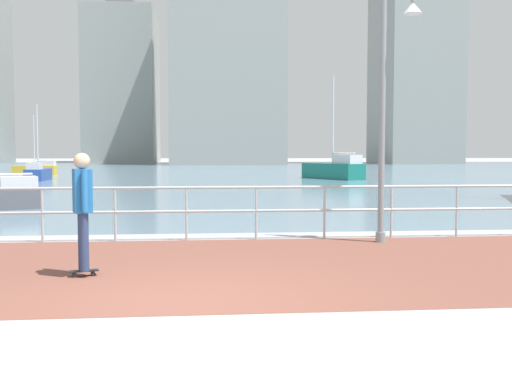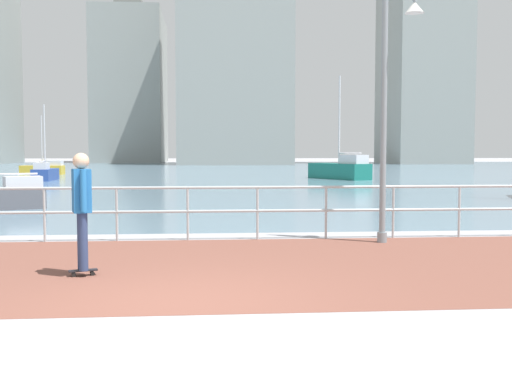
# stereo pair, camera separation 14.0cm
# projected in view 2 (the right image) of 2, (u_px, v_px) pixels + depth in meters

# --- Properties ---
(ground) EXTENTS (220.00, 220.00, 0.00)m
(ground) POSITION_uv_depth(u_px,v_px,m) (202.00, 175.00, 46.88)
(ground) COLOR #9E9EA3
(brick_paving) EXTENTS (28.00, 5.64, 0.01)m
(brick_paving) POSITION_uv_depth(u_px,v_px,m) (182.00, 267.00, 9.40)
(brick_paving) COLOR brown
(brick_paving) RESTS_ON ground
(harbor_water) EXTENTS (180.00, 88.00, 0.00)m
(harbor_water) POSITION_uv_depth(u_px,v_px,m) (203.00, 170.00, 56.96)
(harbor_water) COLOR slate
(harbor_water) RESTS_ON ground
(waterfront_railing) EXTENTS (25.25, 0.06, 1.09)m
(waterfront_railing) POSITION_uv_depth(u_px,v_px,m) (188.00, 203.00, 12.15)
(waterfront_railing) COLOR #B2BCC1
(waterfront_railing) RESTS_ON ground
(lamppost) EXTENTS (0.80, 0.42, 5.30)m
(lamppost) POSITION_uv_depth(u_px,v_px,m) (393.00, 91.00, 11.68)
(lamppost) COLOR gray
(lamppost) RESTS_ON ground
(skateboarder) EXTENTS (0.41, 0.55, 1.76)m
(skateboarder) POSITION_uv_depth(u_px,v_px,m) (82.00, 202.00, 8.63)
(skateboarder) COLOR black
(skateboarder) RESTS_ON ground
(sailboat_gray) EXTENTS (1.17, 3.35, 4.65)m
(sailboat_gray) POSITION_uv_depth(u_px,v_px,m) (45.00, 173.00, 37.33)
(sailboat_gray) COLOR #284799
(sailboat_gray) RESTS_ON ground
(sailboat_teal) EXTENTS (3.45, 4.85, 6.61)m
(sailboat_teal) POSITION_uv_depth(u_px,v_px,m) (341.00, 169.00, 39.10)
(sailboat_teal) COLOR #197266
(sailboat_teal) RESTS_ON ground
(sailboat_red) EXTENTS (3.31, 1.26, 4.54)m
(sailboat_red) POSITION_uv_depth(u_px,v_px,m) (44.00, 169.00, 46.97)
(sailboat_red) COLOR gold
(sailboat_red) RESTS_ON ground
(tower_brick) EXTENTS (10.37, 13.24, 36.79)m
(tower_brick) POSITION_uv_depth(u_px,v_px,m) (423.00, 43.00, 88.75)
(tower_brick) COLOR #939993
(tower_brick) RESTS_ON ground
(tower_slate) EXTENTS (10.61, 17.67, 25.68)m
(tower_slate) POSITION_uv_depth(u_px,v_px,m) (131.00, 88.00, 98.77)
(tower_slate) COLOR #939993
(tower_slate) RESTS_ON ground
(tower_beige) EXTENTS (15.22, 16.54, 27.83)m
(tower_beige) POSITION_uv_depth(u_px,v_px,m) (233.00, 71.00, 85.24)
(tower_beige) COLOR #939993
(tower_beige) RESTS_ON ground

